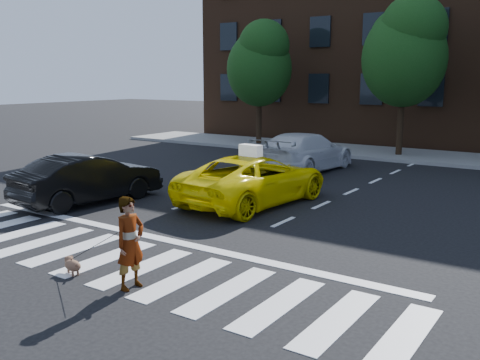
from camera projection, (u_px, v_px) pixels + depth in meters
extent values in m
plane|color=black|center=(106.00, 258.00, 10.74)|extent=(120.00, 120.00, 0.00)
cube|color=silver|center=(106.00, 258.00, 10.74)|extent=(13.00, 2.40, 0.01)
cube|color=silver|center=(160.00, 239.00, 12.05)|extent=(12.00, 0.30, 0.01)
cube|color=slate|center=(391.00, 154.00, 24.99)|extent=(30.00, 4.00, 0.15)
cube|color=#482B19|center=(440.00, 34.00, 29.98)|extent=(26.00, 10.00, 12.00)
cylinder|color=black|center=(259.00, 115.00, 28.13)|extent=(0.28, 0.28, 3.25)
ellipsoid|color=#11370F|center=(259.00, 69.00, 27.67)|extent=(3.38, 3.38, 3.89)
sphere|color=#11370F|center=(264.00, 45.00, 27.07)|extent=(2.60, 2.60, 2.60)
sphere|color=#11370F|center=(256.00, 53.00, 27.91)|extent=(2.34, 2.34, 2.34)
cylinder|color=black|center=(400.00, 119.00, 23.98)|extent=(0.28, 0.28, 3.55)
ellipsoid|color=#11370F|center=(404.00, 59.00, 23.49)|extent=(3.69, 3.69, 4.25)
sphere|color=#11370F|center=(413.00, 28.00, 22.87)|extent=(2.84, 2.84, 2.84)
sphere|color=#11370F|center=(399.00, 38.00, 23.71)|extent=(2.56, 2.56, 2.56)
imported|color=#F6E005|center=(254.00, 179.00, 15.35)|extent=(2.78, 5.25, 1.41)
imported|color=black|center=(89.00, 179.00, 15.43)|extent=(2.04, 4.48, 1.42)
imported|color=silver|center=(305.00, 152.00, 20.63)|extent=(2.25, 5.26, 1.51)
imported|color=#999999|center=(130.00, 243.00, 9.09)|extent=(0.41, 0.60, 1.62)
ellipsoid|color=#92684A|center=(73.00, 266.00, 9.84)|extent=(0.43, 0.32, 0.21)
sphere|color=#92684A|center=(69.00, 260.00, 9.98)|extent=(0.20, 0.20, 0.16)
sphere|color=#92684A|center=(68.00, 260.00, 10.04)|extent=(0.10, 0.10, 0.08)
cylinder|color=#92684A|center=(76.00, 265.00, 9.69)|extent=(0.12, 0.07, 0.09)
sphere|color=#92684A|center=(72.00, 257.00, 10.00)|extent=(0.07, 0.07, 0.06)
sphere|color=#92684A|center=(66.00, 258.00, 9.94)|extent=(0.07, 0.07, 0.06)
cylinder|color=#92684A|center=(68.00, 270.00, 9.93)|extent=(0.05, 0.05, 0.10)
cylinder|color=#92684A|center=(73.00, 269.00, 9.98)|extent=(0.05, 0.05, 0.10)
cylinder|color=#92684A|center=(73.00, 274.00, 9.75)|extent=(0.05, 0.05, 0.10)
cylinder|color=#92684A|center=(78.00, 273.00, 9.81)|extent=(0.05, 0.05, 0.10)
cube|color=white|center=(251.00, 150.00, 15.02)|extent=(0.67, 0.34, 0.32)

